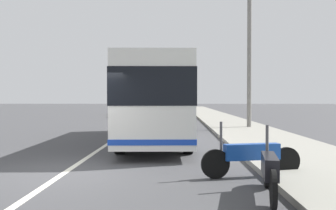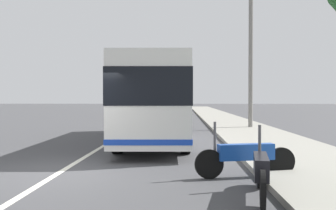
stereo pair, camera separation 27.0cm
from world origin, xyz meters
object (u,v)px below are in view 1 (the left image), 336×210
(motorcycle_mid_row, at_px, (270,171))
(utility_pole, at_px, (249,63))
(car_ahead_same_lane, at_px, (133,110))
(coach_bus, at_px, (156,98))
(car_side_street, at_px, (130,108))
(motorcycle_nearest_curb, at_px, (251,156))
(car_far_distant, at_px, (143,106))

(motorcycle_mid_row, xyz_separation_m, utility_pole, (14.53, -2.57, 3.36))
(car_ahead_same_lane, distance_m, utility_pole, 16.24)
(utility_pole, bearing_deg, coach_bus, 139.93)
(car_side_street, height_order, utility_pole, utility_pole)
(motorcycle_mid_row, height_order, car_ahead_same_lane, car_ahead_same_lane)
(coach_bus, distance_m, utility_pole, 8.20)
(motorcycle_nearest_curb, relative_size, car_far_distant, 0.51)
(car_far_distant, bearing_deg, coach_bus, 9.07)
(coach_bus, distance_m, car_side_street, 25.67)
(motorcycle_mid_row, xyz_separation_m, car_side_street, (33.73, 6.88, 0.25))
(motorcycle_mid_row, height_order, motorcycle_nearest_curb, motorcycle_nearest_curb)
(car_side_street, relative_size, utility_pole, 0.55)
(motorcycle_mid_row, distance_m, utility_pole, 15.13)
(car_ahead_same_lane, bearing_deg, motorcycle_mid_row, 9.41)
(motorcycle_mid_row, height_order, car_far_distant, car_far_distant)
(motorcycle_nearest_curb, relative_size, car_ahead_same_lane, 0.52)
(motorcycle_nearest_curb, xyz_separation_m, car_ahead_same_lane, (26.37, 5.88, 0.22))
(car_far_distant, bearing_deg, car_ahead_same_lane, 4.99)
(car_far_distant, bearing_deg, motorcycle_mid_row, 11.11)
(coach_bus, height_order, car_side_street, coach_bus)
(coach_bus, bearing_deg, car_side_street, 7.74)
(coach_bus, xyz_separation_m, motorcycle_mid_row, (-8.45, -2.54, -1.32))
(car_ahead_same_lane, xyz_separation_m, car_side_street, (5.68, 1.03, 0.02))
(motorcycle_nearest_curb, bearing_deg, car_ahead_same_lane, -90.50)
(motorcycle_nearest_curb, height_order, utility_pole, utility_pole)
(motorcycle_mid_row, distance_m, car_side_street, 34.42)
(coach_bus, relative_size, car_far_distant, 2.31)
(motorcycle_mid_row, distance_m, car_far_distant, 45.73)
(car_ahead_same_lane, bearing_deg, car_far_distant, 179.60)
(motorcycle_nearest_curb, xyz_separation_m, car_side_street, (32.05, 6.90, 0.24))
(car_far_distant, distance_m, car_ahead_same_lane, 17.23)
(car_ahead_same_lane, bearing_deg, motorcycle_nearest_curb, 10.18)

